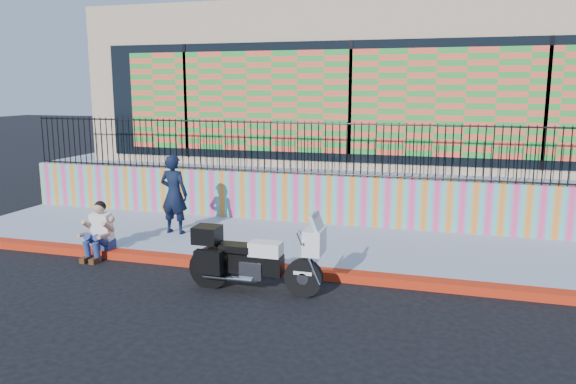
% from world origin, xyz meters
% --- Properties ---
extents(ground, '(90.00, 90.00, 0.00)m').
position_xyz_m(ground, '(0.00, 0.00, 0.00)').
color(ground, black).
rests_on(ground, ground).
extents(red_curb, '(16.00, 0.30, 0.15)m').
position_xyz_m(red_curb, '(0.00, 0.00, 0.07)').
color(red_curb, red).
rests_on(red_curb, ground).
extents(sidewalk, '(16.00, 3.00, 0.15)m').
position_xyz_m(sidewalk, '(0.00, 1.65, 0.07)').
color(sidewalk, '#939CB1').
rests_on(sidewalk, ground).
extents(mural_wall, '(16.00, 0.20, 1.10)m').
position_xyz_m(mural_wall, '(0.00, 3.25, 0.70)').
color(mural_wall, '#F03F7C').
rests_on(mural_wall, sidewalk).
extents(metal_fence, '(15.80, 0.04, 1.20)m').
position_xyz_m(metal_fence, '(0.00, 3.25, 1.85)').
color(metal_fence, black).
rests_on(metal_fence, mural_wall).
extents(elevated_platform, '(16.00, 10.00, 1.25)m').
position_xyz_m(elevated_platform, '(0.00, 8.35, 0.62)').
color(elevated_platform, '#939CB1').
rests_on(elevated_platform, ground).
extents(storefront_building, '(14.00, 8.06, 4.00)m').
position_xyz_m(storefront_building, '(0.00, 8.13, 3.25)').
color(storefront_building, tan).
rests_on(storefront_building, elevated_platform).
extents(police_motorcycle, '(2.17, 0.72, 1.35)m').
position_xyz_m(police_motorcycle, '(-0.58, -0.92, 0.57)').
color(police_motorcycle, black).
rests_on(police_motorcycle, ground).
extents(police_officer, '(0.63, 0.43, 1.68)m').
position_xyz_m(police_officer, '(-3.22, 1.48, 0.99)').
color(police_officer, black).
rests_on(police_officer, sidewalk).
extents(seated_man, '(0.54, 0.71, 1.06)m').
position_xyz_m(seated_man, '(-3.99, -0.14, 0.45)').
color(seated_man, navy).
rests_on(seated_man, ground).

